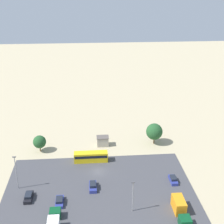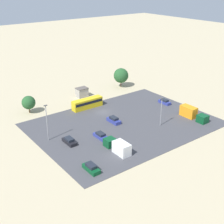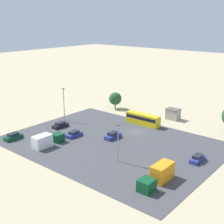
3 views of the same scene
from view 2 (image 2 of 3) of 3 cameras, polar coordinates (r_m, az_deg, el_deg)
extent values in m
plane|color=tan|center=(95.94, -1.71, -0.06)|extent=(400.00, 400.00, 0.00)
cube|color=#424247|center=(88.54, 2.13, -2.16)|extent=(49.50, 36.64, 0.08)
cube|color=#9E998E|center=(108.43, -5.52, 3.58)|extent=(3.74, 2.76, 3.09)
cube|color=#59514C|center=(107.89, -5.55, 4.38)|extent=(3.98, 3.00, 0.12)
cube|color=gold|center=(98.67, -4.55, 1.58)|extent=(10.13, 2.47, 3.07)
cube|color=black|center=(98.46, -4.56, 1.88)|extent=(9.73, 2.51, 0.86)
cube|color=navy|center=(103.56, 9.59, 1.75)|extent=(1.76, 4.31, 0.87)
cube|color=#1E232D|center=(103.29, 9.62, 2.14)|extent=(1.48, 2.42, 0.64)
cube|color=navy|center=(80.83, -2.09, -4.48)|extent=(1.91, 4.49, 0.82)
cube|color=#1E232D|center=(80.49, -2.10, -4.03)|extent=(1.60, 2.52, 0.60)
cube|color=navy|center=(89.06, 0.33, -1.62)|extent=(1.91, 4.63, 0.96)
cube|color=#1E232D|center=(88.71, 0.33, -1.13)|extent=(1.60, 2.59, 0.70)
cube|color=black|center=(78.98, -7.78, -5.41)|extent=(1.91, 4.60, 0.86)
cube|color=#1E232D|center=(78.62, -7.81, -4.93)|extent=(1.61, 2.57, 0.63)
cube|color=#0C4723|center=(68.18, -3.82, -10.32)|extent=(1.89, 4.61, 0.94)
cube|color=#1E232D|center=(67.73, -3.83, -9.75)|extent=(1.59, 2.58, 0.69)
cube|color=#0C4723|center=(92.45, 16.22, -1.20)|extent=(2.54, 2.75, 2.21)
cube|color=orange|center=(95.11, 13.80, 0.09)|extent=(2.54, 4.89, 3.16)
cube|color=#0C4723|center=(76.79, -0.39, -5.57)|extent=(2.55, 2.45, 2.03)
cube|color=white|center=(73.41, 1.77, -6.68)|extent=(2.55, 4.35, 2.90)
cylinder|color=brown|center=(98.46, -14.86, 0.34)|extent=(0.36, 0.36, 1.85)
sphere|color=#235128|center=(97.54, -15.01, 1.68)|extent=(4.14, 4.14, 4.14)
cylinder|color=brown|center=(117.83, 1.65, 5.16)|extent=(0.36, 0.36, 2.41)
sphere|color=#235128|center=(116.84, 1.67, 6.68)|extent=(5.49, 5.49, 5.49)
cylinder|color=gray|center=(79.41, -11.79, -2.08)|extent=(0.20, 0.20, 9.40)
cube|color=#4C4C51|center=(77.46, -12.09, 1.18)|extent=(0.90, 0.28, 0.20)
cylinder|color=gray|center=(86.83, 8.96, -0.07)|extent=(0.20, 0.20, 7.97)
cube|color=#4C4C51|center=(85.26, 9.14, 2.49)|extent=(0.90, 0.28, 0.20)
camera|label=1|loc=(50.18, 65.61, 25.56)|focal=50.00mm
camera|label=3|loc=(95.96, 48.72, 10.11)|focal=50.00mm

